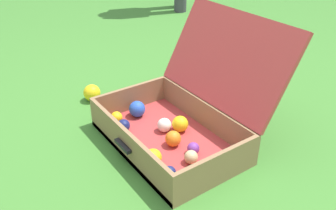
{
  "coord_description": "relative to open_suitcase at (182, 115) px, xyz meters",
  "views": [
    {
      "loc": [
        1.06,
        -0.77,
        0.97
      ],
      "look_at": [
        -0.03,
        -0.01,
        0.2
      ],
      "focal_mm": 38.2,
      "sensor_mm": 36.0,
      "label": 1
    }
  ],
  "objects": [
    {
      "name": "open_suitcase",
      "position": [
        0.0,
        0.0,
        0.0
      ],
      "size": [
        0.68,
        0.67,
        0.54
      ],
      "color": "#B23838",
      "rests_on": "ground"
    },
    {
      "name": "stray_ball_on_grass",
      "position": [
        -0.57,
        -0.19,
        -0.08
      ],
      "size": [
        0.09,
        0.09,
        0.09
      ],
      "primitive_type": "sphere",
      "color": "yellow",
      "rests_on": "ground"
    },
    {
      "name": "ground_plane",
      "position": [
        0.03,
        -0.07,
        -0.12
      ],
      "size": [
        16.0,
        16.0,
        0.0
      ],
      "primitive_type": "plane",
      "color": "#3D7A2D"
    }
  ]
}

